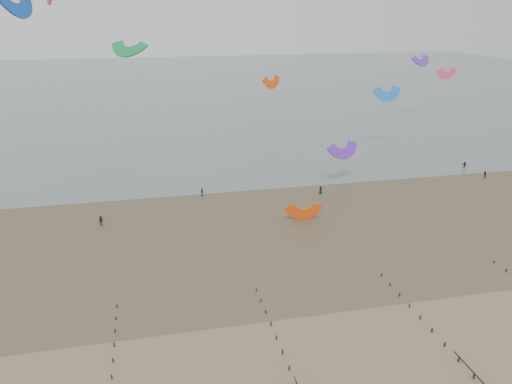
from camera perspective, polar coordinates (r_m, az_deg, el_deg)
The scene contains 5 objects.
ground at distance 57.38m, azimuth -1.32°, elevation -17.85°, with size 500.00×500.00×0.00m, color brown.
sea_and_shore at distance 86.42m, azimuth -8.44°, elevation -4.10°, with size 500.00×665.00×0.03m.
kitesurfers at distance 100.44m, azimuth 2.58°, elevation 0.18°, with size 139.80×18.88×1.83m.
grounded_kite at distance 89.31m, azimuth 5.41°, elevation -3.13°, with size 5.75×3.01×4.38m, color #F14D0F, non-canonical shape.
kites_airborne at distance 130.64m, azimuth -15.11°, elevation 13.93°, with size 226.76×110.96×42.90m.
Camera 1 is at (-8.48, -44.26, 35.53)m, focal length 35.00 mm.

